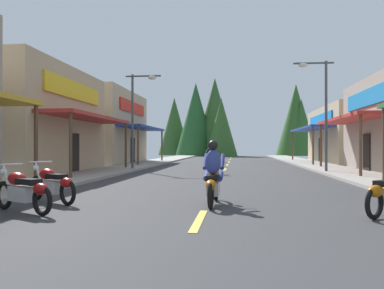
{
  "coord_description": "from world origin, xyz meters",
  "views": [
    {
      "loc": [
        0.72,
        0.88,
        1.42
      ],
      "look_at": [
        -2.09,
        27.03,
        1.53
      ],
      "focal_mm": 39.12,
      "sensor_mm": 36.0,
      "label": 1
    }
  ],
  "objects_px": {
    "streetlamp_right": "(320,100)",
    "motorcycle_parked_left_3": "(23,190)",
    "rider_cruising_lead": "(213,178)",
    "motorcycle_parked_left_4": "(52,184)",
    "streetlamp_left": "(138,107)",
    "rider_cruising_trailing": "(210,161)"
  },
  "relations": [
    {
      "from": "streetlamp_right",
      "to": "motorcycle_parked_left_3",
      "type": "distance_m",
      "value": 16.97
    },
    {
      "from": "rider_cruising_lead",
      "to": "motorcycle_parked_left_4",
      "type": "bearing_deg",
      "value": 92.57
    },
    {
      "from": "streetlamp_right",
      "to": "motorcycle_parked_left_4",
      "type": "xyz_separation_m",
      "value": [
        -8.95,
        -12.53,
        -3.39
      ]
    },
    {
      "from": "streetlamp_left",
      "to": "streetlamp_right",
      "type": "xyz_separation_m",
      "value": [
        10.11,
        -1.47,
        0.15
      ]
    },
    {
      "from": "motorcycle_parked_left_3",
      "to": "rider_cruising_trailing",
      "type": "relative_size",
      "value": 0.88
    },
    {
      "from": "streetlamp_left",
      "to": "motorcycle_parked_left_4",
      "type": "bearing_deg",
      "value": -85.25
    },
    {
      "from": "motorcycle_parked_left_3",
      "to": "rider_cruising_lead",
      "type": "distance_m",
      "value": 4.3
    },
    {
      "from": "streetlamp_left",
      "to": "motorcycle_parked_left_4",
      "type": "xyz_separation_m",
      "value": [
        1.16,
        -14.0,
        -3.24
      ]
    },
    {
      "from": "streetlamp_right",
      "to": "motorcycle_parked_left_4",
      "type": "relative_size",
      "value": 3.28
    },
    {
      "from": "motorcycle_parked_left_3",
      "to": "motorcycle_parked_left_4",
      "type": "height_order",
      "value": "same"
    },
    {
      "from": "rider_cruising_trailing",
      "to": "rider_cruising_lead",
      "type": "bearing_deg",
      "value": -173.31
    },
    {
      "from": "streetlamp_left",
      "to": "motorcycle_parked_left_4",
      "type": "relative_size",
      "value": 3.13
    },
    {
      "from": "streetlamp_right",
      "to": "motorcycle_parked_left_4",
      "type": "distance_m",
      "value": 15.77
    },
    {
      "from": "streetlamp_left",
      "to": "rider_cruising_trailing",
      "type": "relative_size",
      "value": 2.63
    },
    {
      "from": "motorcycle_parked_left_3",
      "to": "motorcycle_parked_left_4",
      "type": "xyz_separation_m",
      "value": [
        -0.05,
        1.52,
        0.0
      ]
    },
    {
      "from": "motorcycle_parked_left_4",
      "to": "streetlamp_left",
      "type": "bearing_deg",
      "value": -49.74
    },
    {
      "from": "motorcycle_parked_left_4",
      "to": "rider_cruising_lead",
      "type": "xyz_separation_m",
      "value": [
        4.04,
        0.06,
        0.17
      ]
    },
    {
      "from": "streetlamp_left",
      "to": "rider_cruising_lead",
      "type": "distance_m",
      "value": 15.2
    },
    {
      "from": "streetlamp_left",
      "to": "streetlamp_right",
      "type": "distance_m",
      "value": 10.22
    },
    {
      "from": "streetlamp_left",
      "to": "rider_cruising_lead",
      "type": "relative_size",
      "value": 2.63
    },
    {
      "from": "streetlamp_left",
      "to": "streetlamp_right",
      "type": "relative_size",
      "value": 0.96
    },
    {
      "from": "rider_cruising_lead",
      "to": "streetlamp_left",
      "type": "bearing_deg",
      "value": 22.27
    }
  ]
}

